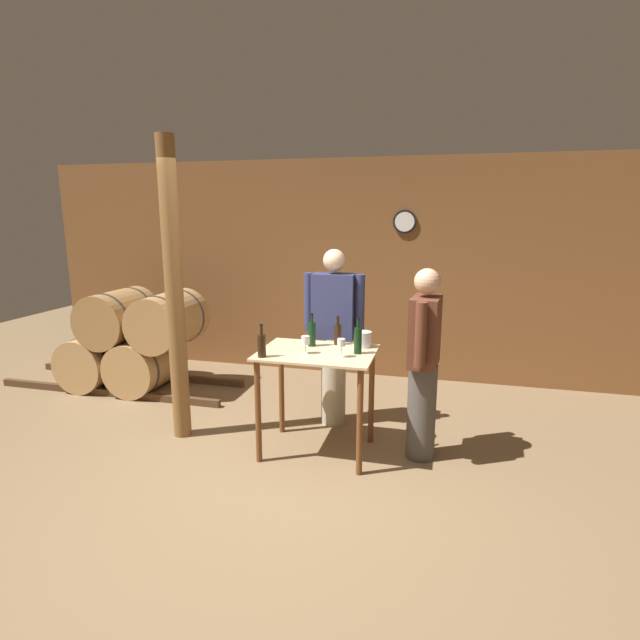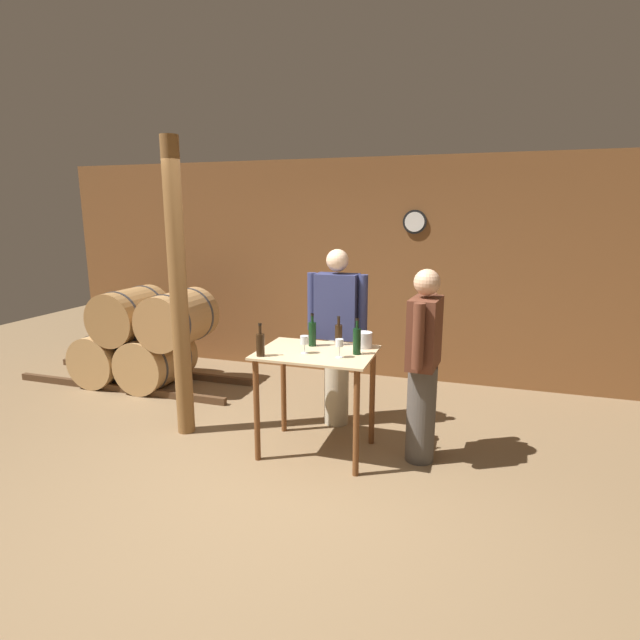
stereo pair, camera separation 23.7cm
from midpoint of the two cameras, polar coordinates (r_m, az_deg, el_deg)
The scene contains 14 objects.
ground_plane at distance 3.99m, azimuth -7.16°, elevation -18.94°, with size 14.00×14.00×0.00m, color brown.
back_wall at distance 6.29m, azimuth 2.50°, elevation 5.78°, with size 8.40×0.08×2.70m.
barrel_rack at distance 6.31m, azimuth -21.69°, elevation -2.27°, with size 2.83×0.82×1.18m.
tasting_table at distance 4.26m, azimuth -1.94°, elevation -6.04°, with size 0.97×0.72×0.91m.
wooden_post at distance 4.65m, azimuth -17.72°, elevation 2.91°, with size 0.16×0.16×2.70m.
wine_bottle_far_left at distance 4.06m, azimuth -8.34°, elevation -2.82°, with size 0.07×0.07×0.28m.
wine_bottle_left at distance 4.35m, azimuth -2.51°, elevation -1.53°, with size 0.07×0.07×0.29m.
wine_bottle_center at distance 4.39m, azimuth 0.50°, elevation -1.56°, with size 0.06×0.06×0.26m.
wine_bottle_right at distance 4.11m, azimuth 2.71°, elevation -2.26°, with size 0.07×0.07×0.30m.
wine_glass_near_left at distance 4.12m, azimuth -3.32°, elevation -2.39°, with size 0.07×0.07×0.15m.
wine_glass_near_center at distance 4.01m, azimuth 0.76°, elevation -2.69°, with size 0.06×0.06×0.15m.
ice_bucket at distance 4.33m, azimuth 3.42°, elevation -2.22°, with size 0.14×0.14×0.14m.
person_host at distance 4.18m, azimuth 10.18°, elevation -4.66°, with size 0.25×0.59×1.62m.
person_visitor_with_scarf at distance 4.80m, azimuth 0.17°, elevation -1.56°, with size 0.59×0.24×1.72m.
Camera 1 is at (1.19, -3.19, 2.06)m, focal length 28.00 mm.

